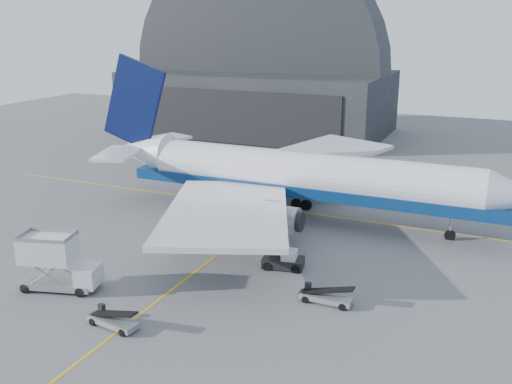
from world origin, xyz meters
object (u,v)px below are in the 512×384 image
at_px(catering_truck, 56,263).
at_px(pushback_tug, 284,261).
at_px(belt_loader_b, 326,297).
at_px(belt_loader_a, 113,320).
at_px(airliner, 292,175).

xyz_separation_m(catering_truck, pushback_tug, (15.70, 11.69, -1.67)).
bearing_deg(pushback_tug, belt_loader_b, -53.02).
bearing_deg(belt_loader_b, belt_loader_a, -142.72).
bearing_deg(pushback_tug, catering_truck, -153.89).
height_order(airliner, catering_truck, airliner).
bearing_deg(catering_truck, belt_loader_b, 2.07).
distance_m(pushback_tug, belt_loader_b, 7.35).
distance_m(catering_truck, pushback_tug, 19.65).
height_order(pushback_tug, belt_loader_b, belt_loader_b).
bearing_deg(belt_loader_a, belt_loader_b, 43.99).
xyz_separation_m(airliner, belt_loader_a, (-3.37, -28.17, -4.48)).
height_order(airliner, belt_loader_a, airliner).
bearing_deg(catering_truck, airliner, 49.96).
height_order(catering_truck, pushback_tug, catering_truck).
relative_size(airliner, pushback_tug, 12.69).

